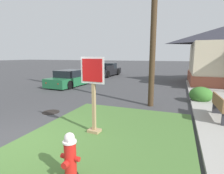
{
  "coord_description": "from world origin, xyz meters",
  "views": [
    {
      "loc": [
        3.93,
        -3.24,
        2.35
      ],
      "look_at": [
        1.69,
        2.65,
        1.24
      ],
      "focal_mm": 28.57,
      "sensor_mm": 36.0,
      "label": 1
    }
  ],
  "objects_px": {
    "fire_hydrant": "(70,158)",
    "pickup_truck_black": "(106,71)",
    "street_bench": "(221,106)",
    "manhole_cover": "(51,112)",
    "stop_sign": "(93,96)",
    "parked_sedan_green": "(71,79)"
  },
  "relations": [
    {
      "from": "fire_hydrant",
      "to": "street_bench",
      "type": "relative_size",
      "value": 0.6
    },
    {
      "from": "pickup_truck_black",
      "to": "manhole_cover",
      "type": "bearing_deg",
      "value": -76.9
    },
    {
      "from": "stop_sign",
      "to": "pickup_truck_black",
      "type": "relative_size",
      "value": 0.44
    },
    {
      "from": "stop_sign",
      "to": "parked_sedan_green",
      "type": "height_order",
      "value": "stop_sign"
    },
    {
      "from": "stop_sign",
      "to": "pickup_truck_black",
      "type": "bearing_deg",
      "value": 111.43
    },
    {
      "from": "pickup_truck_black",
      "to": "street_bench",
      "type": "distance_m",
      "value": 15.55
    },
    {
      "from": "fire_hydrant",
      "to": "manhole_cover",
      "type": "bearing_deg",
      "value": 134.08
    },
    {
      "from": "manhole_cover",
      "to": "parked_sedan_green",
      "type": "bearing_deg",
      "value": 116.52
    },
    {
      "from": "manhole_cover",
      "to": "parked_sedan_green",
      "type": "height_order",
      "value": "parked_sedan_green"
    },
    {
      "from": "stop_sign",
      "to": "manhole_cover",
      "type": "bearing_deg",
      "value": 154.3
    },
    {
      "from": "fire_hydrant",
      "to": "street_bench",
      "type": "bearing_deg",
      "value": 54.79
    },
    {
      "from": "stop_sign",
      "to": "pickup_truck_black",
      "type": "distance_m",
      "value": 15.91
    },
    {
      "from": "parked_sedan_green",
      "to": "manhole_cover",
      "type": "bearing_deg",
      "value": -63.48
    },
    {
      "from": "manhole_cover",
      "to": "street_bench",
      "type": "relative_size",
      "value": 0.46
    },
    {
      "from": "parked_sedan_green",
      "to": "pickup_truck_black",
      "type": "distance_m",
      "value": 7.44
    },
    {
      "from": "fire_hydrant",
      "to": "stop_sign",
      "type": "relative_size",
      "value": 0.41
    },
    {
      "from": "pickup_truck_black",
      "to": "street_bench",
      "type": "relative_size",
      "value": 3.36
    },
    {
      "from": "stop_sign",
      "to": "street_bench",
      "type": "height_order",
      "value": "stop_sign"
    },
    {
      "from": "fire_hydrant",
      "to": "manhole_cover",
      "type": "relative_size",
      "value": 1.31
    },
    {
      "from": "fire_hydrant",
      "to": "pickup_truck_black",
      "type": "height_order",
      "value": "pickup_truck_black"
    },
    {
      "from": "stop_sign",
      "to": "pickup_truck_black",
      "type": "xyz_separation_m",
      "value": [
        -5.81,
        14.8,
        -0.57
      ]
    },
    {
      "from": "pickup_truck_black",
      "to": "street_bench",
      "type": "bearing_deg",
      "value": -52.11
    }
  ]
}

